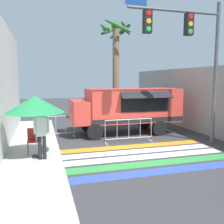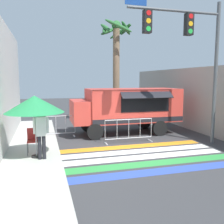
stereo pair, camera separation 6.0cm
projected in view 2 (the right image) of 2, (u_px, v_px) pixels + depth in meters
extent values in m
plane|color=#38383A|center=(135.00, 150.00, 10.40)|extent=(60.00, 60.00, 0.00)
cube|color=#A39E93|center=(193.00, 99.00, 14.28)|extent=(0.20, 16.00, 3.57)
cube|color=#334FB2|center=(164.00, 171.00, 7.96)|extent=(6.40, 0.56, 0.01)
cube|color=green|center=(154.00, 163.00, 8.69)|extent=(6.40, 0.56, 0.01)
cube|color=white|center=(145.00, 157.00, 9.41)|extent=(6.40, 0.56, 0.01)
cube|color=white|center=(138.00, 151.00, 10.14)|extent=(6.40, 0.56, 0.01)
cube|color=orange|center=(131.00, 146.00, 10.86)|extent=(6.40, 0.56, 0.01)
cube|color=#D13D33|center=(132.00, 105.00, 13.47)|extent=(4.85, 2.21, 1.73)
cube|color=#D13D33|center=(88.00, 111.00, 12.86)|extent=(1.71, 2.03, 1.17)
cube|color=#1E232D|center=(72.00, 106.00, 12.60)|extent=(0.06, 1.77, 0.44)
cube|color=black|center=(146.00, 104.00, 12.46)|extent=(2.57, 0.03, 0.78)
cube|color=black|center=(147.00, 95.00, 12.20)|extent=(2.67, 0.43, 0.31)
cube|color=black|center=(140.00, 120.00, 12.50)|extent=(4.85, 0.01, 0.24)
cylinder|color=black|center=(95.00, 132.00, 12.04)|extent=(0.79, 0.22, 0.79)
cylinder|color=black|center=(88.00, 124.00, 13.98)|extent=(0.79, 0.22, 0.79)
cylinder|color=black|center=(160.00, 128.00, 12.95)|extent=(0.79, 0.22, 0.79)
cylinder|color=black|center=(144.00, 122.00, 14.89)|extent=(0.79, 0.22, 0.79)
cylinder|color=#515456|center=(215.00, 75.00, 11.10)|extent=(0.16, 0.16, 6.20)
cylinder|color=#515456|center=(175.00, 11.00, 10.21)|extent=(4.18, 0.11, 0.11)
cube|color=black|center=(189.00, 24.00, 10.41)|extent=(0.32, 0.28, 0.90)
cylinder|color=red|center=(191.00, 16.00, 10.24)|extent=(0.20, 0.02, 0.20)
cylinder|color=#F2A519|center=(191.00, 24.00, 10.28)|extent=(0.20, 0.02, 0.20)
cylinder|color=green|center=(190.00, 31.00, 10.32)|extent=(0.20, 0.02, 0.20)
cube|color=black|center=(147.00, 22.00, 9.91)|extent=(0.32, 0.28, 0.90)
cylinder|color=red|center=(149.00, 13.00, 9.74)|extent=(0.20, 0.02, 0.20)
cylinder|color=#F2A519|center=(149.00, 21.00, 9.77)|extent=(0.20, 0.02, 0.20)
cylinder|color=green|center=(148.00, 29.00, 9.81)|extent=(0.20, 0.02, 0.20)
cube|color=navy|center=(136.00, 1.00, 9.69)|extent=(0.90, 0.02, 0.28)
cylinder|color=black|center=(37.00, 156.00, 8.97)|extent=(0.36, 0.36, 0.06)
cylinder|color=#B2B2B7|center=(35.00, 127.00, 8.83)|extent=(0.04, 0.04, 2.22)
cone|color=#268C4C|center=(35.00, 104.00, 8.72)|extent=(2.06, 2.06, 0.60)
cylinder|color=#4C4C51|center=(27.00, 150.00, 9.06)|extent=(0.02, 0.02, 0.47)
cylinder|color=#4C4C51|center=(40.00, 149.00, 9.18)|extent=(0.02, 0.02, 0.47)
cylinder|color=#4C4C51|center=(28.00, 147.00, 9.47)|extent=(0.02, 0.02, 0.47)
cylinder|color=#4C4C51|center=(40.00, 146.00, 9.59)|extent=(0.02, 0.02, 0.47)
cube|color=#B22626|center=(33.00, 141.00, 9.29)|extent=(0.45, 0.45, 0.03)
cube|color=#B22626|center=(33.00, 134.00, 9.46)|extent=(0.45, 0.03, 0.45)
cylinder|color=black|center=(40.00, 148.00, 8.68)|extent=(0.13, 0.13, 0.83)
cylinder|color=black|center=(44.00, 147.00, 8.72)|extent=(0.13, 0.13, 0.83)
cube|color=silver|center=(41.00, 126.00, 8.60)|extent=(0.34, 0.20, 0.67)
cylinder|color=silver|center=(34.00, 126.00, 8.54)|extent=(0.09, 0.09, 0.57)
cylinder|color=silver|center=(48.00, 125.00, 8.66)|extent=(0.09, 0.09, 0.57)
sphere|color=brown|center=(40.00, 112.00, 8.54)|extent=(0.23, 0.23, 0.23)
cylinder|color=#B7BABF|center=(129.00, 119.00, 11.45)|extent=(2.26, 0.04, 0.04)
cylinder|color=#B7BABF|center=(129.00, 138.00, 11.56)|extent=(2.26, 0.04, 0.04)
cylinder|color=#B7BABF|center=(105.00, 130.00, 11.20)|extent=(0.02, 0.02, 0.88)
cylinder|color=#B7BABF|center=(117.00, 130.00, 11.36)|extent=(0.02, 0.02, 0.88)
cylinder|color=#B7BABF|center=(129.00, 129.00, 11.51)|extent=(0.02, 0.02, 0.88)
cylinder|color=#B7BABF|center=(140.00, 128.00, 11.66)|extent=(0.02, 0.02, 0.88)
cylinder|color=#B7BABF|center=(151.00, 128.00, 11.81)|extent=(0.02, 0.02, 0.88)
cube|color=#B7BABF|center=(106.00, 144.00, 11.30)|extent=(0.06, 0.44, 0.03)
cube|color=#B7BABF|center=(150.00, 140.00, 11.88)|extent=(0.06, 0.44, 0.03)
cylinder|color=#B7BABF|center=(56.00, 116.00, 12.46)|extent=(1.90, 0.04, 0.04)
cylinder|color=#B7BABF|center=(56.00, 133.00, 12.57)|extent=(1.90, 0.04, 0.04)
cylinder|color=#B7BABF|center=(36.00, 126.00, 12.26)|extent=(0.02, 0.02, 0.88)
cylinder|color=#B7BABF|center=(46.00, 125.00, 12.39)|extent=(0.02, 0.02, 0.88)
cylinder|color=#B7BABF|center=(56.00, 125.00, 12.52)|extent=(0.02, 0.02, 0.88)
cylinder|color=#B7BABF|center=(66.00, 124.00, 12.64)|extent=(0.02, 0.02, 0.88)
cylinder|color=#B7BABF|center=(75.00, 124.00, 12.77)|extent=(0.02, 0.02, 0.88)
cube|color=#B7BABF|center=(38.00, 138.00, 12.35)|extent=(0.06, 0.44, 0.03)
cube|color=#B7BABF|center=(74.00, 136.00, 12.84)|extent=(0.06, 0.44, 0.03)
cylinder|color=#7A664C|center=(116.00, 76.00, 16.45)|extent=(0.44, 0.44, 6.21)
sphere|color=#2D6B33|center=(116.00, 25.00, 16.03)|extent=(0.60, 0.60, 0.60)
ellipsoid|color=#2D6B33|center=(125.00, 29.00, 16.34)|extent=(0.47, 1.34, 0.70)
ellipsoid|color=#2D6B33|center=(121.00, 32.00, 16.86)|extent=(1.45, 1.15, 1.03)
ellipsoid|color=#2D6B33|center=(110.00, 31.00, 16.67)|extent=(1.48, 0.74, 0.84)
ellipsoid|color=#2D6B33|center=(105.00, 29.00, 16.09)|extent=(0.69, 1.47, 0.89)
ellipsoid|color=#2D6B33|center=(106.00, 28.00, 15.68)|extent=(0.60, 1.48, 0.89)
ellipsoid|color=#2D6B33|center=(119.00, 26.00, 15.17)|extent=(1.77, 0.48, 0.91)
ellipsoid|color=#2D6B33|center=(126.00, 28.00, 15.75)|extent=(1.08, 1.13, 0.82)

